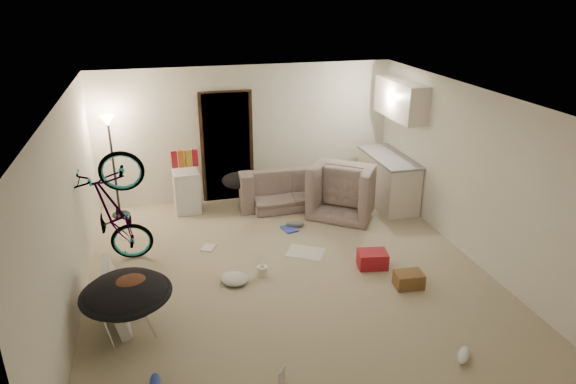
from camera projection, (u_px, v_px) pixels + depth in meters
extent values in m
cube|color=#B5AA8B|center=(288.00, 273.00, 7.31)|extent=(5.50, 6.00, 0.02)
cube|color=white|center=(288.00, 98.00, 6.37)|extent=(5.50, 6.00, 0.02)
cube|color=white|center=(247.00, 133.00, 9.54)|extent=(5.50, 0.02, 2.50)
cube|color=white|center=(382.00, 326.00, 4.14)|extent=(5.50, 0.02, 2.50)
cube|color=white|center=(68.00, 213.00, 6.20)|extent=(0.02, 6.00, 2.50)
cube|color=white|center=(471.00, 174.00, 7.49)|extent=(0.02, 6.00, 2.50)
cube|color=black|center=(227.00, 147.00, 9.50)|extent=(0.85, 0.10, 2.04)
cube|color=black|center=(227.00, 148.00, 9.47)|extent=(0.97, 0.04, 2.10)
cylinder|color=black|center=(120.00, 215.00, 9.12)|extent=(0.28, 0.28, 0.03)
cylinder|color=black|center=(114.00, 171.00, 8.81)|extent=(0.04, 0.04, 1.70)
cone|color=#FFE0A5|center=(108.00, 121.00, 8.48)|extent=(0.24, 0.24, 0.18)
cube|color=silver|center=(388.00, 181.00, 9.51)|extent=(0.60, 1.50, 0.88)
cube|color=gray|center=(389.00, 157.00, 9.34)|extent=(0.64, 1.54, 0.04)
cube|color=silver|center=(401.00, 99.00, 8.97)|extent=(0.38, 1.40, 0.65)
imported|color=#3A4139|center=(289.00, 189.00, 9.56)|extent=(1.88, 0.74, 0.55)
imported|color=#3A4139|center=(347.00, 192.00, 9.20)|extent=(1.45, 1.42, 0.71)
imported|color=black|center=(119.00, 234.00, 7.39)|extent=(1.82, 0.85, 1.04)
cube|color=white|center=(187.00, 192.00, 9.17)|extent=(0.47, 0.47, 0.75)
cube|color=#A91925|center=(174.00, 159.00, 8.90)|extent=(0.11, 0.08, 0.30)
cube|color=#D95F1B|center=(181.00, 159.00, 8.93)|extent=(0.11, 0.08, 0.30)
cube|color=gold|center=(188.00, 158.00, 8.96)|extent=(0.12, 0.10, 0.30)
cube|color=#A91925|center=(195.00, 158.00, 8.98)|extent=(0.11, 0.08, 0.30)
cylinder|color=silver|center=(129.00, 315.00, 5.97)|extent=(0.69, 0.69, 0.48)
ellipsoid|color=black|center=(126.00, 293.00, 5.86)|extent=(0.97, 0.97, 0.41)
torus|color=black|center=(126.00, 293.00, 5.86)|extent=(1.04, 1.04, 0.08)
ellipsoid|color=#552F1D|center=(129.00, 286.00, 5.80)|extent=(0.61, 0.57, 0.22)
ellipsoid|color=black|center=(238.00, 180.00, 9.24)|extent=(0.63, 0.55, 0.28)
cube|color=silver|center=(115.00, 295.00, 6.19)|extent=(0.37, 1.02, 0.67)
cube|color=brown|center=(409.00, 280.00, 6.94)|extent=(0.40, 0.30, 0.21)
cube|color=#A91925|center=(372.00, 259.00, 7.43)|extent=(0.46, 0.37, 0.24)
cylinder|color=white|center=(262.00, 271.00, 7.21)|extent=(0.15, 0.15, 0.15)
cone|color=white|center=(262.00, 265.00, 7.17)|extent=(0.08, 0.08, 0.06)
cube|color=silver|center=(306.00, 252.00, 7.87)|extent=(0.69, 0.64, 0.01)
cube|color=#3148B4|center=(289.00, 229.00, 8.59)|extent=(0.27, 0.33, 0.03)
cube|color=silver|center=(208.00, 248.00, 7.98)|extent=(0.28, 0.30, 0.02)
ellipsoid|color=slate|center=(295.00, 224.00, 8.68)|extent=(0.33, 0.22, 0.11)
ellipsoid|color=#3148B4|center=(155.00, 383.00, 5.22)|extent=(0.12, 0.27, 0.10)
ellipsoid|color=white|center=(464.00, 355.00, 5.61)|extent=(0.29, 0.30, 0.11)
ellipsoid|color=black|center=(253.00, 201.00, 9.57)|extent=(0.63, 0.61, 0.14)
ellipsoid|color=silver|center=(234.00, 279.00, 7.05)|extent=(0.52, 0.52, 0.12)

